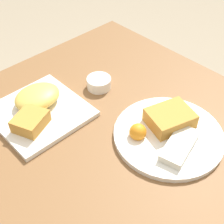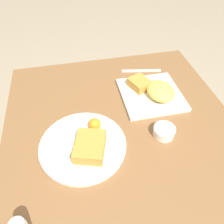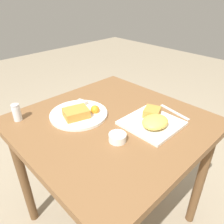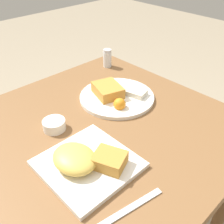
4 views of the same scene
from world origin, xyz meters
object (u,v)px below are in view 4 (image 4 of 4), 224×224
Objects in this scene: sauce_ramekin at (54,125)px; salt_shaker at (107,59)px; plate_oval_far at (116,95)px; plate_square_near at (86,161)px; butter_knife at (131,208)px.

sauce_ramekin is 0.50m from salt_shaker.
plate_oval_far is at bearing -36.32° from salt_shaker.
butter_knife is (0.17, -0.01, -0.02)m from plate_square_near.
plate_oval_far is at bearing 88.76° from sauce_ramekin.
plate_oval_far is at bearing 59.78° from butter_knife.
butter_knife is at bearing -2.25° from plate_square_near.
salt_shaker is (-0.42, 0.47, 0.01)m from plate_square_near.
plate_oval_far is at bearing 122.55° from plate_square_near.
salt_shaker is at bearing 143.68° from plate_oval_far.
salt_shaker is 0.46× the size of butter_knife.
salt_shaker reaches higher than plate_square_near.
sauce_ramekin is at bearing -62.99° from salt_shaker.
plate_square_near is 3.24× the size of sauce_ramekin.
butter_knife is (0.37, -0.31, -0.01)m from plate_oval_far.
butter_knife is at bearing -40.23° from plate_oval_far.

